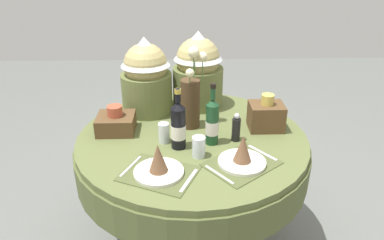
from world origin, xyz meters
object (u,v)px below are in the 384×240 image
at_px(dining_table, 192,155).
at_px(woven_basket_side_right, 266,115).
at_px(pepper_mill, 236,128).
at_px(wine_bottle_left, 178,125).
at_px(tumbler_near_right, 199,147).
at_px(wine_bottle_centre, 212,122).
at_px(place_setting_left, 159,166).
at_px(flower_vase, 191,96).
at_px(place_setting_right, 242,156).
at_px(gift_tub_back_centre, 198,67).
at_px(gift_tub_back_left, 146,73).
at_px(tumbler_near_left, 164,133).
at_px(woven_basket_side_left, 116,122).

distance_m(dining_table, woven_basket_side_right, 0.49).
bearing_deg(woven_basket_side_right, pepper_mill, -144.53).
distance_m(wine_bottle_left, tumbler_near_right, 0.16).
bearing_deg(wine_bottle_centre, place_setting_left, -133.71).
relative_size(dining_table, flower_vase, 2.79).
distance_m(tumbler_near_right, pepper_mill, 0.27).
bearing_deg(place_setting_right, flower_vase, 119.25).
xyz_separation_m(flower_vase, gift_tub_back_centre, (0.05, 0.32, 0.07)).
distance_m(place_setting_left, tumbler_near_right, 0.25).
distance_m(gift_tub_back_centre, woven_basket_side_right, 0.56).
relative_size(flower_vase, gift_tub_back_centre, 0.96).
bearing_deg(flower_vase, gift_tub_back_left, 140.89).
relative_size(tumbler_near_right, gift_tub_back_centre, 0.22).
relative_size(gift_tub_back_left, woven_basket_side_right, 2.27).
bearing_deg(tumbler_near_right, place_setting_right, -20.63).
bearing_deg(gift_tub_back_centre, tumbler_near_left, -112.33).
relative_size(wine_bottle_centre, woven_basket_side_right, 1.62).
bearing_deg(place_setting_left, gift_tub_back_centre, 74.72).
distance_m(gift_tub_back_centre, woven_basket_side_left, 0.65).
xyz_separation_m(woven_basket_side_left, woven_basket_side_right, (0.87, 0.01, 0.03)).
height_order(wine_bottle_left, pepper_mill, wine_bottle_left).
relative_size(flower_vase, tumbler_near_left, 4.23).
height_order(wine_bottle_left, gift_tub_back_centre, gift_tub_back_centre).
height_order(gift_tub_back_left, woven_basket_side_right, gift_tub_back_left).
relative_size(flower_vase, woven_basket_side_left, 2.23).
bearing_deg(gift_tub_back_centre, dining_table, -96.81).
bearing_deg(gift_tub_back_left, flower_vase, -39.11).
xyz_separation_m(gift_tub_back_centre, woven_basket_side_left, (-0.49, -0.38, -0.21)).
bearing_deg(flower_vase, tumbler_near_right, -85.39).
bearing_deg(wine_bottle_centre, pepper_mill, 10.84).
xyz_separation_m(tumbler_near_left, tumbler_near_right, (0.18, -0.15, -0.00)).
xyz_separation_m(dining_table, gift_tub_back_centre, (0.05, 0.44, 0.40)).
distance_m(tumbler_near_left, pepper_mill, 0.40).
distance_m(wine_bottle_centre, woven_basket_side_right, 0.37).
bearing_deg(gift_tub_back_centre, place_setting_left, -105.28).
relative_size(place_setting_left, tumbler_near_left, 3.69).
distance_m(tumbler_near_left, gift_tub_back_left, 0.48).
bearing_deg(wine_bottle_centre, dining_table, 138.21).
height_order(wine_bottle_left, woven_basket_side_left, wine_bottle_left).
bearing_deg(wine_bottle_left, wine_bottle_centre, 12.07).
height_order(place_setting_left, pepper_mill, pepper_mill).
bearing_deg(woven_basket_side_right, flower_vase, 173.67).
bearing_deg(place_setting_left, place_setting_right, 10.16).
xyz_separation_m(wine_bottle_centre, tumbler_near_left, (-0.26, 0.02, -0.07)).
bearing_deg(pepper_mill, dining_table, 164.36).
distance_m(place_setting_right, woven_basket_side_left, 0.77).
xyz_separation_m(dining_table, flower_vase, (-0.00, 0.12, 0.33)).
relative_size(dining_table, wine_bottle_left, 3.97).
relative_size(flower_vase, gift_tub_back_left, 0.98).
bearing_deg(place_setting_right, woven_basket_side_right, 62.55).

